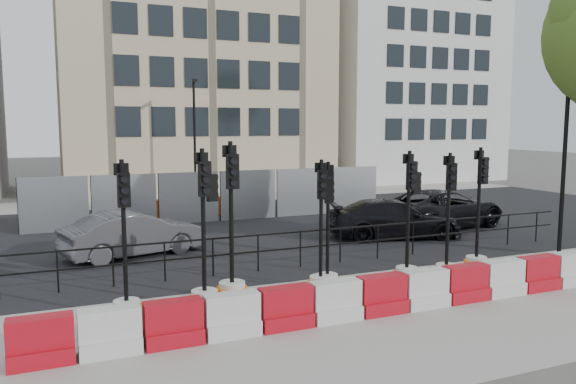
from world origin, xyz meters
name	(u,v)px	position (x,y,z in m)	size (l,w,h in m)	color
ground	(320,279)	(0.00, 0.00, 0.00)	(120.00, 120.00, 0.00)	#51514C
sidewalk_near	(387,316)	(0.00, -3.00, 0.01)	(40.00, 6.00, 0.02)	gray
road	(235,230)	(0.00, 7.00, 0.01)	(40.00, 14.00, 0.03)	black
sidewalk_far	(182,200)	(0.00, 16.00, 0.01)	(40.00, 4.00, 0.02)	gray
building_cream	(190,38)	(2.00, 21.99, 9.00)	(15.00, 10.06, 18.00)	#C1B28D
building_white	(400,65)	(17.00, 21.99, 8.00)	(12.00, 9.06, 16.00)	silver
kerb_railing	(300,242)	(0.00, 1.20, 0.69)	(18.00, 0.04, 1.00)	black
heras_fencing	(214,202)	(-0.01, 9.80, 0.68)	(14.33, 1.72, 2.00)	gray
lamp_post_far	(195,137)	(0.50, 14.98, 3.22)	(0.12, 0.56, 6.00)	black
lamp_post_near	(566,145)	(7.50, -0.52, 3.22)	(0.12, 0.56, 6.00)	black
barrier_row	(381,296)	(0.00, -2.80, 0.37)	(13.60, 0.50, 0.80)	#B80E1B
traffic_signal_a	(126,287)	(-4.78, -1.13, 0.65)	(0.62, 0.62, 3.15)	white
traffic_signal_b	(205,272)	(-3.20, -1.14, 0.79)	(0.66, 0.66, 3.33)	white
traffic_signal_c	(232,269)	(-2.53, -0.82, 0.71)	(0.68, 0.68, 3.46)	white
traffic_signal_d	(321,261)	(-0.46, -0.98, 0.72)	(0.60, 0.60, 3.04)	white
traffic_signal_e	(328,263)	(-0.23, -0.85, 0.61)	(0.59, 0.59, 2.97)	white
traffic_signal_f	(408,252)	(1.79, -1.12, 0.76)	(0.63, 0.63, 3.20)	white
traffic_signal_g	(447,254)	(2.85, -1.26, 0.65)	(0.62, 0.62, 3.13)	white
traffic_signal_h	(477,246)	(4.08, -0.93, 0.67)	(0.64, 0.64, 3.24)	white
car_b	(134,234)	(-3.92, 4.27, 0.67)	(4.27, 2.46, 1.33)	#47484C
car_c	(394,219)	(4.53, 3.59, 0.65)	(4.84, 2.97, 1.31)	black
car_d	(441,209)	(7.15, 4.45, 0.72)	(5.59, 3.47, 1.44)	black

